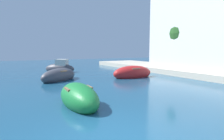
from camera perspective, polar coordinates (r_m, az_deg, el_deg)
name	(u,v)px	position (r m, az deg, el deg)	size (l,w,h in m)	color
moored_boat_0	(60,68)	(19.51, -15.87, 0.58)	(3.15, 2.91, 1.55)	#3F3F47
moored_boat_4	(79,97)	(7.63, -10.31, -8.35)	(1.33, 3.06, 1.14)	#197233
moored_boat_5	(59,76)	(14.08, -16.16, -1.80)	(3.47, 2.97, 1.16)	#3F3F47
moored_boat_6	(133,73)	(15.06, 6.42, -0.99)	(3.54, 1.59, 1.25)	#B21E1E
waterfront_building_main	(207,21)	(18.51, 27.52, 13.38)	(5.56, 9.42, 8.41)	white
quayside_tree	(185,34)	(18.19, 21.86, 10.35)	(3.12, 3.12, 4.75)	brown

